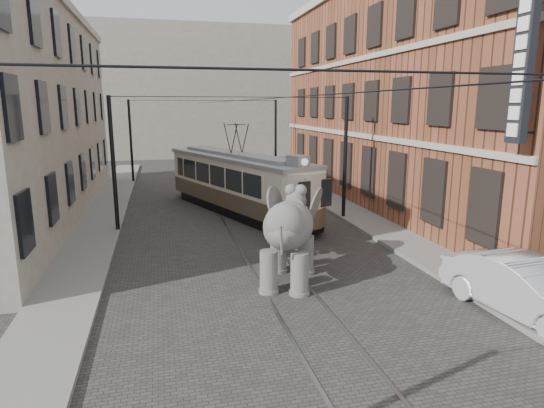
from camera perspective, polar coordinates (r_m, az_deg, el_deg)
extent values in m
plane|color=#3B3836|center=(16.51, -0.21, -7.68)|extent=(120.00, 120.00, 0.00)
cube|color=slate|center=(18.73, 18.03, -5.63)|extent=(2.00, 60.00, 0.15)
cube|color=slate|center=(16.34, -23.24, -8.63)|extent=(2.00, 60.00, 0.15)
cube|color=brown|center=(28.20, 17.99, 12.32)|extent=(8.00, 26.00, 12.00)
cube|color=gray|center=(26.19, -30.45, 9.15)|extent=(7.00, 24.00, 10.00)
cube|color=gray|center=(55.26, -10.16, 13.31)|extent=(28.00, 10.00, 14.00)
imported|color=#A5A4A9|center=(14.26, 28.80, -9.10)|extent=(2.37, 4.97, 1.57)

